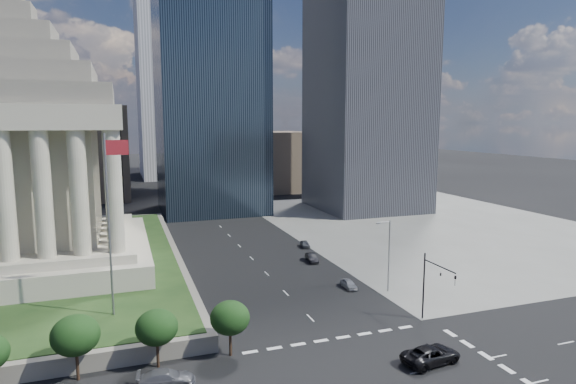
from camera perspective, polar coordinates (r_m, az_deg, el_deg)
name	(u,v)px	position (r m, az deg, el deg)	size (l,w,h in m)	color
ground	(202,208)	(134.11, -10.19, -1.83)	(500.00, 500.00, 0.00)	black
sidewalk_ne	(432,225)	(114.64, 16.71, -3.74)	(68.00, 90.00, 0.03)	slate
war_memorial	(20,134)	(79.70, -29.19, 6.01)	(34.00, 34.00, 39.00)	#A19B87
flagpole	(110,215)	(55.43, -20.35, -2.59)	(2.52, 0.24, 20.00)	slate
midrise_glass	(210,96)	(127.72, -9.27, 11.22)	(26.00, 26.00, 60.00)	black
highrise_ne	(368,18)	(134.10, 9.52, 19.69)	(26.00, 28.00, 100.00)	black
building_filler_ne	(278,160)	(169.39, -1.16, 3.77)	(20.00, 30.00, 20.00)	brown
building_filler_nw	(87,152)	(161.06, -22.68, 4.34)	(24.00, 30.00, 28.00)	brown
traffic_signal_ne	(433,280)	(57.95, 16.86, -10.00)	(0.30, 5.74, 8.00)	black
street_lamp_north	(388,251)	(67.28, 11.75, -6.92)	(2.13, 0.22, 10.00)	slate
pickup_truck	(431,355)	(50.87, 16.61, -17.98)	(2.79, 6.05, 1.68)	black
suv_grey	(166,378)	(46.57, -14.23, -20.63)	(5.04, 2.05, 1.46)	#525359
parked_sedan_near	(349,284)	(69.20, 7.22, -10.75)	(1.44, 3.59, 1.22)	#93969C
parked_sedan_mid	(312,258)	(81.23, 2.83, -7.77)	(1.43, 4.11, 1.35)	black
parked_sedan_far	(305,244)	(90.24, 2.03, -6.18)	(1.45, 3.61, 1.23)	#4D5054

